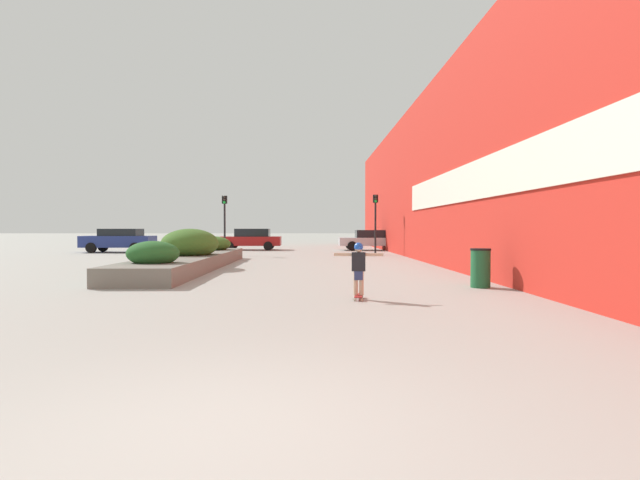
{
  "coord_description": "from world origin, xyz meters",
  "views": [
    {
      "loc": [
        0.67,
        -3.71,
        1.53
      ],
      "look_at": [
        1.04,
        17.13,
        1.04
      ],
      "focal_mm": 28.0,
      "sensor_mm": 36.0,
      "label": 1
    }
  ],
  "objects_px": {
    "skateboard": "(359,296)",
    "car_rightmost": "(119,240)",
    "skateboarder": "(359,263)",
    "car_center_left": "(474,240)",
    "car_center_right": "(251,239)",
    "car_leftmost": "(371,239)",
    "trash_bin": "(480,268)",
    "traffic_light_left": "(225,215)",
    "traffic_light_right": "(375,214)"
  },
  "relations": [
    {
      "from": "car_center_left",
      "to": "car_center_right",
      "type": "relative_size",
      "value": 1.0
    },
    {
      "from": "car_center_right",
      "to": "traffic_light_right",
      "type": "height_order",
      "value": "traffic_light_right"
    },
    {
      "from": "skateboard",
      "to": "car_rightmost",
      "type": "relative_size",
      "value": 0.16
    },
    {
      "from": "skateboard",
      "to": "car_leftmost",
      "type": "xyz_separation_m",
      "value": [
        3.21,
        24.19,
        0.68
      ]
    },
    {
      "from": "skateboard",
      "to": "car_center_left",
      "type": "relative_size",
      "value": 0.16
    },
    {
      "from": "skateboarder",
      "to": "traffic_light_left",
      "type": "relative_size",
      "value": 0.33
    },
    {
      "from": "trash_bin",
      "to": "car_center_left",
      "type": "bearing_deg",
      "value": 72.15
    },
    {
      "from": "car_leftmost",
      "to": "traffic_light_right",
      "type": "bearing_deg",
      "value": 175.09
    },
    {
      "from": "traffic_light_left",
      "to": "skateboard",
      "type": "bearing_deg",
      "value": -71.56
    },
    {
      "from": "skateboard",
      "to": "traffic_light_left",
      "type": "bearing_deg",
      "value": 115.17
    },
    {
      "from": "skateboard",
      "to": "skateboarder",
      "type": "distance_m",
      "value": 0.71
    },
    {
      "from": "car_rightmost",
      "to": "car_center_left",
      "type": "bearing_deg",
      "value": -86.02
    },
    {
      "from": "trash_bin",
      "to": "car_leftmost",
      "type": "distance_m",
      "value": 22.1
    },
    {
      "from": "car_center_right",
      "to": "car_rightmost",
      "type": "xyz_separation_m",
      "value": [
        -8.05,
        -3.27,
        0.02
      ]
    },
    {
      "from": "car_leftmost",
      "to": "skateboard",
      "type": "bearing_deg",
      "value": 172.44
    },
    {
      "from": "car_center_right",
      "to": "car_rightmost",
      "type": "height_order",
      "value": "car_rightmost"
    },
    {
      "from": "car_leftmost",
      "to": "car_center_right",
      "type": "height_order",
      "value": "car_center_right"
    },
    {
      "from": "skateboarder",
      "to": "trash_bin",
      "type": "relative_size",
      "value": 1.12
    },
    {
      "from": "car_center_left",
      "to": "traffic_light_left",
      "type": "relative_size",
      "value": 1.28
    },
    {
      "from": "car_rightmost",
      "to": "skateboard",
      "type": "bearing_deg",
      "value": -148.16
    },
    {
      "from": "trash_bin",
      "to": "car_leftmost",
      "type": "xyz_separation_m",
      "value": [
        -0.15,
        22.1,
        0.24
      ]
    },
    {
      "from": "trash_bin",
      "to": "car_center_right",
      "type": "xyz_separation_m",
      "value": [
        -8.65,
        22.67,
        0.28
      ]
    },
    {
      "from": "trash_bin",
      "to": "car_rightmost",
      "type": "distance_m",
      "value": 25.6
    },
    {
      "from": "car_rightmost",
      "to": "traffic_light_right",
      "type": "height_order",
      "value": "traffic_light_right"
    },
    {
      "from": "trash_bin",
      "to": "car_leftmost",
      "type": "height_order",
      "value": "car_leftmost"
    },
    {
      "from": "car_rightmost",
      "to": "traffic_light_left",
      "type": "distance_m",
      "value": 8.35
    },
    {
      "from": "car_center_left",
      "to": "car_center_right",
      "type": "xyz_separation_m",
      "value": [
        -15.42,
        1.64,
        0.06
      ]
    },
    {
      "from": "skateboarder",
      "to": "car_rightmost",
      "type": "bearing_deg",
      "value": 128.57
    },
    {
      "from": "skateboard",
      "to": "car_center_right",
      "type": "bearing_deg",
      "value": 108.8
    },
    {
      "from": "skateboarder",
      "to": "car_leftmost",
      "type": "relative_size",
      "value": 0.26
    },
    {
      "from": "traffic_light_right",
      "to": "trash_bin",
      "type": "bearing_deg",
      "value": -87.41
    },
    {
      "from": "car_center_left",
      "to": "traffic_light_left",
      "type": "xyz_separation_m",
      "value": [
        -16.09,
        -5.23,
        1.59
      ]
    },
    {
      "from": "skateboarder",
      "to": "trash_bin",
      "type": "height_order",
      "value": "skateboarder"
    },
    {
      "from": "skateboarder",
      "to": "car_center_left",
      "type": "distance_m",
      "value": 25.24
    },
    {
      "from": "car_center_left",
      "to": "traffic_light_left",
      "type": "bearing_deg",
      "value": 108.01
    },
    {
      "from": "skateboard",
      "to": "car_rightmost",
      "type": "xyz_separation_m",
      "value": [
        -13.35,
        21.49,
        0.73
      ]
    },
    {
      "from": "car_center_left",
      "to": "car_rightmost",
      "type": "distance_m",
      "value": 23.53
    },
    {
      "from": "car_center_left",
      "to": "skateboard",
      "type": "bearing_deg",
      "value": 156.34
    },
    {
      "from": "car_leftmost",
      "to": "traffic_light_right",
      "type": "xyz_separation_m",
      "value": [
        -0.56,
        -6.52,
        1.6
      ]
    },
    {
      "from": "car_center_right",
      "to": "trash_bin",
      "type": "bearing_deg",
      "value": -159.11
    },
    {
      "from": "traffic_light_right",
      "to": "car_leftmost",
      "type": "bearing_deg",
      "value": 85.09
    },
    {
      "from": "car_center_left",
      "to": "car_rightmost",
      "type": "relative_size",
      "value": 0.99
    },
    {
      "from": "trash_bin",
      "to": "traffic_light_left",
      "type": "xyz_separation_m",
      "value": [
        -9.32,
        15.8,
        1.81
      ]
    },
    {
      "from": "skateboard",
      "to": "car_rightmost",
      "type": "bearing_deg",
      "value": 128.57
    },
    {
      "from": "trash_bin",
      "to": "car_leftmost",
      "type": "relative_size",
      "value": 0.23
    },
    {
      "from": "trash_bin",
      "to": "traffic_light_right",
      "type": "xyz_separation_m",
      "value": [
        -0.71,
        15.58,
        1.84
      ]
    },
    {
      "from": "skateboarder",
      "to": "car_center_right",
      "type": "distance_m",
      "value": 25.32
    },
    {
      "from": "car_leftmost",
      "to": "traffic_light_left",
      "type": "bearing_deg",
      "value": 124.49
    },
    {
      "from": "skateboard",
      "to": "car_leftmost",
      "type": "bearing_deg",
      "value": 89.18
    },
    {
      "from": "car_center_left",
      "to": "traffic_light_right",
      "type": "xyz_separation_m",
      "value": [
        -7.48,
        -5.45,
        1.63
      ]
    }
  ]
}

